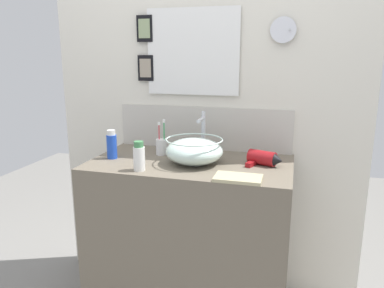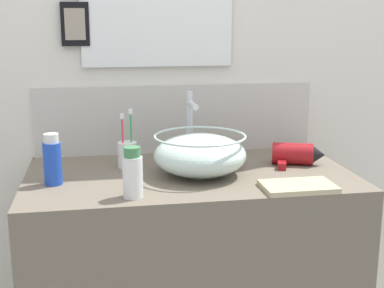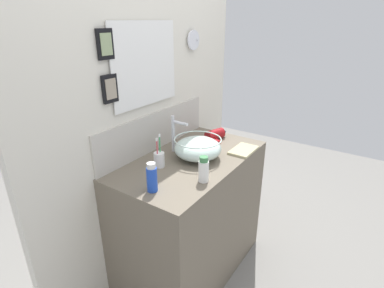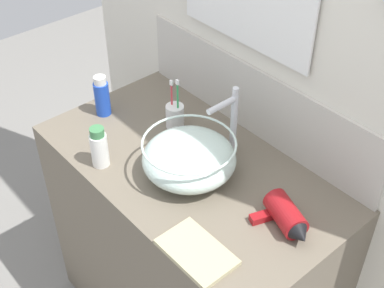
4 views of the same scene
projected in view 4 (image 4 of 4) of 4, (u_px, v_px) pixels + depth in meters
name	position (u px, v px, depth m)	size (l,w,h in m)	color
vanity_counter	(190.00, 253.00, 2.11)	(1.10, 0.61, 0.93)	#6B6051
back_panel	(265.00, 46.00, 1.77)	(1.94, 0.09, 2.52)	silver
glass_bowl_sink	(189.00, 158.00, 1.74)	(0.31, 0.31, 0.14)	silver
faucet	(231.00, 117.00, 1.78)	(0.02, 0.13, 0.26)	silver
hair_drier	(287.00, 218.00, 1.58)	(0.20, 0.14, 0.08)	maroon
toothbrush_cup	(175.00, 116.00, 1.95)	(0.07, 0.07, 0.21)	white
shampoo_bottle	(102.00, 96.00, 2.00)	(0.06, 0.06, 0.16)	blue
spray_bottle	(99.00, 148.00, 1.78)	(0.06, 0.06, 0.15)	white
hand_towel	(197.00, 252.00, 1.52)	(0.22, 0.14, 0.02)	tan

